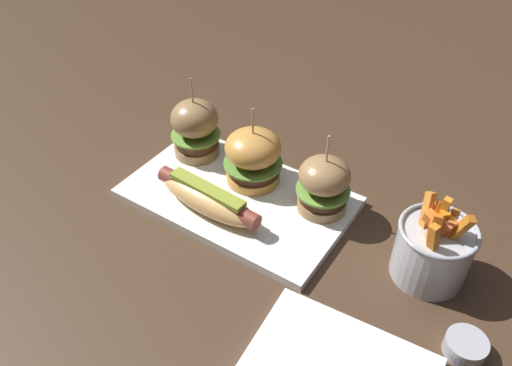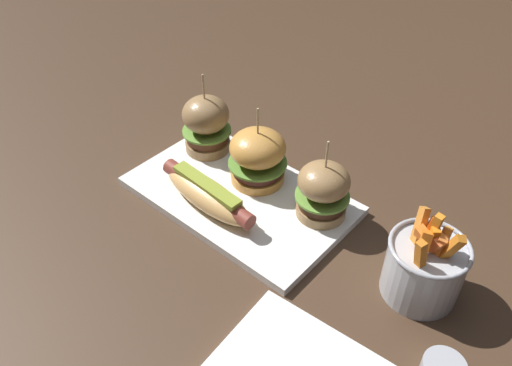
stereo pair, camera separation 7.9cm
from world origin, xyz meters
The scene contains 7 objects.
ground_plane centered at (0.00, 0.00, 0.00)m, with size 3.00×3.00×0.00m, color #422D1E.
platter_main centered at (0.00, 0.00, 0.01)m, with size 0.36×0.22×0.01m, color white.
hot_dog centered at (-0.02, -0.05, 0.04)m, with size 0.19×0.07×0.05m.
slider_left centered at (-0.12, 0.05, 0.07)m, with size 0.09×0.09×0.15m.
slider_center centered at (0.00, 0.05, 0.06)m, with size 0.10×0.10×0.14m.
slider_right centered at (0.13, 0.05, 0.06)m, with size 0.08×0.08×0.14m.
fries_bucket centered at (0.31, 0.02, 0.05)m, with size 0.11×0.11×0.14m.
Camera 2 is at (0.43, -0.46, 0.57)m, focal length 35.92 mm.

